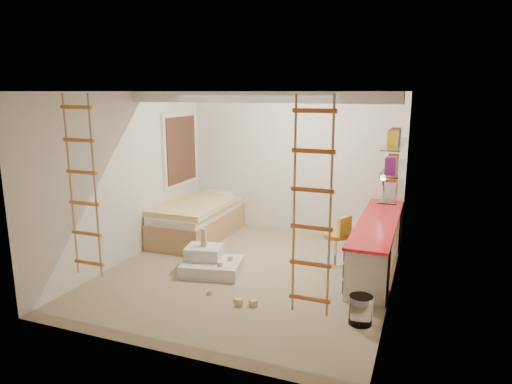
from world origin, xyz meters
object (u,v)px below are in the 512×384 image
at_px(desk, 377,242).
at_px(swivel_chair, 337,246).
at_px(play_platform, 210,263).
at_px(bed, 198,220).

bearing_deg(desk, swivel_chair, -177.73).
relative_size(desk, play_platform, 2.96).
height_order(bed, swivel_chair, swivel_chair).
xyz_separation_m(bed, swivel_chair, (2.60, -0.39, -0.05)).
bearing_deg(swivel_chair, play_platform, -148.37).
relative_size(bed, swivel_chair, 2.61).
distance_m(bed, play_platform, 1.71).
xyz_separation_m(swivel_chair, play_platform, (-1.66, -1.02, -0.14)).
distance_m(bed, swivel_chair, 2.63).
bearing_deg(play_platform, swivel_chair, 31.63).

